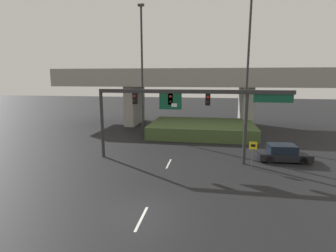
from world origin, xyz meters
TOP-DOWN VIEW (x-y plane):
  - ground_plane at (0.00, 0.00)m, footprint 160.00×160.00m
  - lane_markings at (0.00, 12.36)m, footprint 0.14×28.52m
  - signal_gantry at (1.21, 8.98)m, footprint 15.99×0.44m
  - speed_limit_sign at (6.66, 8.00)m, footprint 0.60×0.11m
  - highway_light_pole_near at (6.98, 16.23)m, footprint 0.70×0.36m
  - highway_light_pole_far at (-4.86, 18.26)m, footprint 0.70×0.36m
  - overpass_bridge at (-0.00, 26.24)m, footprint 38.81×8.33m
  - grass_embankment at (2.30, 19.85)m, footprint 12.60×8.69m
  - parked_sedan_near_right at (9.54, 10.36)m, footprint 4.36×2.03m

SIDE VIEW (x-z plane):
  - ground_plane at x=0.00m, z-range 0.00..0.00m
  - lane_markings at x=0.00m, z-range 0.00..0.01m
  - parked_sedan_near_right at x=9.54m, z-range -0.05..1.37m
  - grass_embankment at x=2.30m, z-range 0.00..1.49m
  - speed_limit_sign at x=6.66m, z-range 0.34..2.55m
  - signal_gantry at x=1.21m, z-range 1.91..8.00m
  - overpass_bridge at x=0.00m, z-range 1.84..10.08m
  - highway_light_pole_far at x=-4.86m, z-range 0.38..15.64m
  - highway_light_pole_near at x=6.98m, z-range 0.38..18.08m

